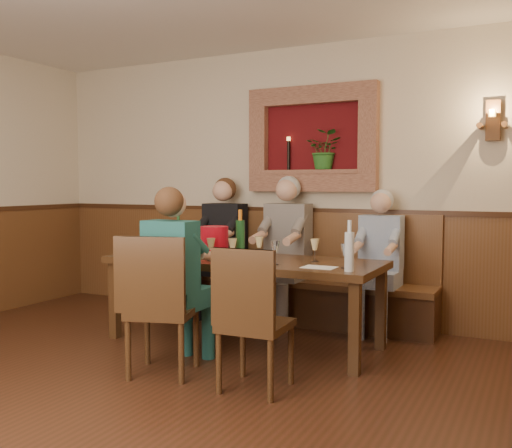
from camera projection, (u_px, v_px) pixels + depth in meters
The scene contains 31 objects.
ground_plane at pixel (95, 421), 3.35m from camera, with size 6.00×6.00×0.00m, color #341C0E.
room_shell at pixel (89, 97), 3.22m from camera, with size 6.04×6.04×2.82m.
wainscoting at pixel (93, 323), 3.31m from camera, with size 6.02×6.02×1.15m.
wall_niche at pixel (315, 143), 5.74m from camera, with size 1.36×0.30×1.06m.
wall_sconce at pixel (493, 121), 4.97m from camera, with size 0.25×0.20×0.35m.
dining_table at pixel (243, 267), 4.95m from camera, with size 2.40×0.90×0.75m.
bench at pixel (287, 289), 5.82m from camera, with size 3.00×0.45×1.11m.
chair_near_left at pixel (162, 334), 4.16m from camera, with size 0.57×0.57×1.03m.
chair_near_right at pixel (255, 348), 3.85m from camera, with size 0.45×0.45×0.98m.
person_bench_left at pixel (221, 259), 6.03m from camera, with size 0.44×0.54×1.46m.
person_bench_mid at pixel (284, 262), 5.69m from camera, with size 0.44×0.54×1.48m.
person_bench_right at pixel (378, 275), 5.27m from camera, with size 0.39×0.47×1.35m.
person_chair_front at pixel (178, 293), 4.34m from camera, with size 0.40×0.49×1.38m.
spittoon_bucket at pixel (214, 242), 4.98m from camera, with size 0.24×0.24×0.28m, color red.
wine_bottle_green_a at pixel (240, 239), 4.89m from camera, with size 0.09×0.09×0.43m.
wine_bottle_green_b at pixel (178, 237), 5.29m from camera, with size 0.07×0.07×0.38m.
water_bottle at pixel (349, 251), 4.20m from camera, with size 0.09×0.09×0.38m.
tasting_sheet_a at pixel (160, 257), 5.07m from camera, with size 0.30×0.21×0.00m, color white.
tasting_sheet_b at pixel (255, 261), 4.80m from camera, with size 0.29×0.21×0.00m, color white.
tasting_sheet_c at pixel (319, 267), 4.41m from camera, with size 0.26×0.18×0.00m, color white.
tasting_sheet_d at pixel (178, 259), 4.92m from camera, with size 0.29×0.20×0.00m, color white.
wine_glass_0 at pixel (315, 250), 4.75m from camera, with size 0.08×0.08×0.19m, color #E7CE8A, non-canonical shape.
wine_glass_1 at pixel (183, 246), 5.02m from camera, with size 0.08×0.08×0.19m, color #E7CE8A, non-canonical shape.
wine_glass_2 at pixel (222, 245), 5.13m from camera, with size 0.08×0.08×0.19m, color white, non-canonical shape.
wine_glass_3 at pixel (154, 244), 5.25m from camera, with size 0.08×0.08×0.19m, color #E7CE8A, non-canonical shape.
wine_glass_4 at pixel (211, 249), 4.79m from camera, with size 0.08×0.08×0.19m, color #E7CE8A, non-canonical shape.
wine_glass_5 at pixel (345, 256), 4.37m from camera, with size 0.08×0.08×0.19m, color white, non-canonical shape.
wine_glass_6 at pixel (233, 250), 4.77m from camera, with size 0.08×0.08×0.19m, color #E7CE8A, non-canonical shape.
wine_glass_7 at pixel (275, 253), 4.57m from camera, with size 0.08×0.08×0.19m, color white, non-canonical shape.
wine_glass_8 at pixel (259, 248), 4.94m from camera, with size 0.08×0.08×0.19m, color #E7CE8A, non-canonical shape.
wine_glass_9 at pixel (169, 243), 5.36m from camera, with size 0.08×0.08×0.19m, color white, non-canonical shape.
Camera 1 is at (2.32, -2.48, 1.39)m, focal length 40.00 mm.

